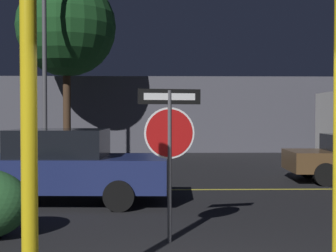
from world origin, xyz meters
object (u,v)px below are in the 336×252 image
yellow_pole_left (29,135)px  tree_0 (66,27)px  passing_car_2 (54,167)px  stop_sign (170,133)px  street_lamp (44,34)px

yellow_pole_left → tree_0: tree_0 is taller
yellow_pole_left → tree_0: 16.23m
passing_car_2 → tree_0: size_ratio=0.65×
stop_sign → street_lamp: street_lamp is taller
stop_sign → passing_car_2: (-2.33, 3.04, -0.83)m
passing_car_2 → street_lamp: size_ratio=0.64×
stop_sign → tree_0: bearing=95.6°
passing_car_2 → street_lamp: street_lamp is taller
passing_car_2 → street_lamp: bearing=17.0°
yellow_pole_left → passing_car_2: bearing=100.2°
yellow_pole_left → street_lamp: street_lamp is taller
street_lamp → tree_0: (0.22, 2.98, 0.79)m
stop_sign → tree_0: (-3.94, 13.01, 3.89)m
stop_sign → street_lamp: bearing=101.3°
yellow_pole_left → stop_sign: bearing=62.7°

